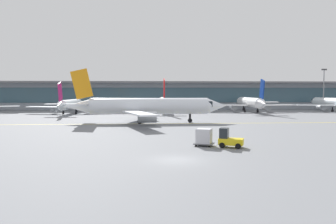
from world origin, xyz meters
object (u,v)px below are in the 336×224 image
taxiing_regional_jet (147,107)px  apron_light_mast_1 (324,87)px  gate_airplane_2 (163,103)px  cargo_dolly_lead (204,137)px  gate_airplane_4 (336,103)px  gate_airplane_3 (250,103)px  gate_airplane_1 (71,104)px  baggage_tug (229,139)px

taxiing_regional_jet → apron_light_mast_1: bearing=36.0°
gate_airplane_2 → cargo_dolly_lead: gate_airplane_2 is taller
gate_airplane_2 → cargo_dolly_lead: 61.20m
gate_airplane_2 → gate_airplane_4: (52.60, -0.70, -0.12)m
gate_airplane_4 → taxiing_regional_jet: taxiing_regional_jet is taller
gate_airplane_3 → cargo_dolly_lead: bearing=160.1°
gate_airplane_1 → cargo_dolly_lead: bearing=-153.1°
baggage_tug → apron_light_mast_1: size_ratio=0.21×
cargo_dolly_lead → gate_airplane_2: bearing=114.2°
gate_airplane_1 → gate_airplane_3: 51.95m
taxiing_regional_jet → baggage_tug: (8.96, -29.06, -2.27)m
gate_airplane_1 → gate_airplane_3: (51.82, 3.71, 0.30)m
baggage_tug → apron_light_mast_1: apron_light_mast_1 is taller
gate_airplane_1 → apron_light_mast_1: 82.76m
taxiing_regional_jet → baggage_tug: 30.50m
gate_airplane_3 → cargo_dolly_lead: (-24.05, -59.99, -1.79)m
gate_airplane_4 → cargo_dolly_lead: size_ratio=10.87×
baggage_tug → gate_airplane_3: bearing=93.0°
cargo_dolly_lead → gate_airplane_4: bearing=72.4°
gate_airplane_3 → gate_airplane_4: (26.67, 0.46, -0.09)m
gate_airplane_2 → apron_light_mast_1: apron_light_mast_1 is taller
apron_light_mast_1 → taxiing_regional_jet: bearing=-143.5°
gate_airplane_1 → gate_airplane_4: 78.60m
taxiing_regional_jet → cargo_dolly_lead: bearing=-77.6°
gate_airplane_1 → taxiing_regional_jet: size_ratio=0.81×
gate_airplane_1 → gate_airplane_2: gate_airplane_2 is taller
baggage_tug → apron_light_mast_1: 89.36m
apron_light_mast_1 → gate_airplane_3: bearing=-157.3°
gate_airplane_2 → taxiing_regional_jet: taxiing_regional_jet is taller
gate_airplane_4 → cargo_dolly_lead: gate_airplane_4 is taller
gate_airplane_1 → apron_light_mast_1: (81.05, 15.93, 5.06)m
cargo_dolly_lead → gate_airplane_3: bearing=90.6°
gate_airplane_4 → apron_light_mast_1: apron_light_mast_1 is taller
gate_airplane_2 → baggage_tug: size_ratio=9.84×
gate_airplane_3 → baggage_tug: size_ratio=9.75×
gate_airplane_4 → apron_light_mast_1: 12.98m
gate_airplane_2 → gate_airplane_3: size_ratio=1.01×
gate_airplane_1 → taxiing_regional_jet: bearing=-142.3°
gate_airplane_4 → gate_airplane_2: bearing=84.6°
gate_airplane_1 → baggage_tug: (30.32, -57.33, -1.66)m
gate_airplane_2 → gate_airplane_4: 52.60m
gate_airplane_1 → gate_airplane_2: size_ratio=0.89×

